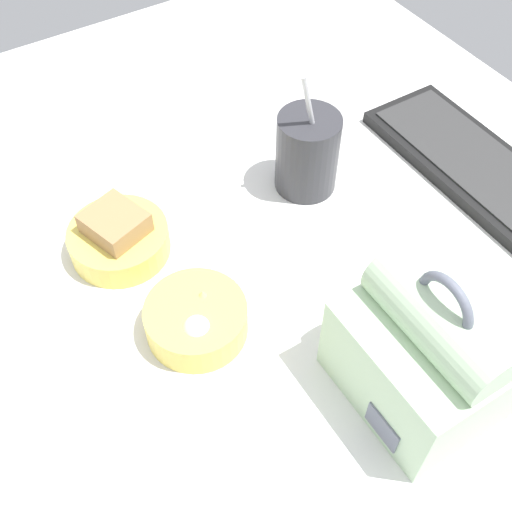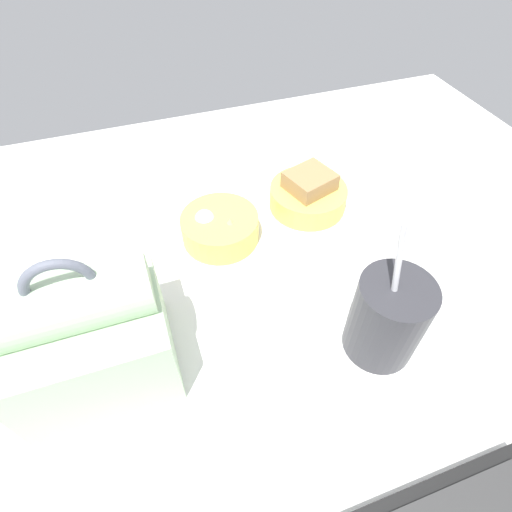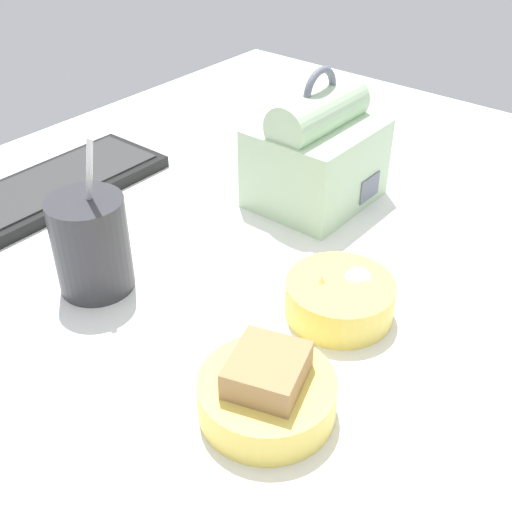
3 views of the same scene
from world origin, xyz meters
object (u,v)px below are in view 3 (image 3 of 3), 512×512
at_px(lunch_bag, 316,154).
at_px(bento_bowl_snacks, 341,296).
at_px(soup_cup, 91,243).
at_px(bento_bowl_sandwich, 267,392).
at_px(keyboard, 53,188).

xyz_separation_m(lunch_bag, bento_bowl_snacks, (-0.19, -0.17, -0.05)).
relative_size(soup_cup, bento_bowl_sandwich, 1.50).
distance_m(lunch_bag, soup_cup, 0.35).
height_order(soup_cup, bento_bowl_sandwich, soup_cup).
bearing_deg(lunch_bag, keyboard, 126.71).
relative_size(bento_bowl_sandwich, bento_bowl_snacks, 1.07).
relative_size(keyboard, bento_bowl_sandwich, 2.59).
xyz_separation_m(keyboard, bento_bowl_sandwich, (-0.13, -0.51, 0.02)).
distance_m(soup_cup, bento_bowl_snacks, 0.29).
xyz_separation_m(soup_cup, bento_bowl_sandwich, (-0.03, -0.28, -0.04)).
height_order(keyboard, soup_cup, soup_cup).
height_order(lunch_bag, bento_bowl_sandwich, lunch_bag).
bearing_deg(bento_bowl_sandwich, soup_cup, 84.84).
bearing_deg(lunch_bag, soup_cup, 166.21).
bearing_deg(lunch_bag, bento_bowl_sandwich, -151.23).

